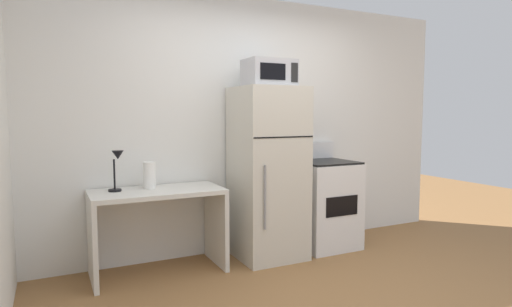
{
  "coord_description": "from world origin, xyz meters",
  "views": [
    {
      "loc": [
        -1.87,
        -2.34,
        1.41
      ],
      "look_at": [
        -0.18,
        1.1,
        1.06
      ],
      "focal_mm": 29.77,
      "sensor_mm": 36.0,
      "label": 1
    }
  ],
  "objects_px": {
    "desk": "(158,215)",
    "desk_lamp": "(117,164)",
    "refrigerator": "(268,173)",
    "oven_range": "(324,203)",
    "microwave": "(269,73)",
    "paper_towel_roll": "(149,175)"
  },
  "relations": [
    {
      "from": "oven_range",
      "to": "refrigerator",
      "type": "bearing_deg",
      "value": -178.42
    },
    {
      "from": "paper_towel_roll",
      "to": "microwave",
      "type": "bearing_deg",
      "value": -7.28
    },
    {
      "from": "paper_towel_roll",
      "to": "microwave",
      "type": "relative_size",
      "value": 0.52
    },
    {
      "from": "desk_lamp",
      "to": "oven_range",
      "type": "xyz_separation_m",
      "value": [
        2.1,
        -0.09,
        -0.52
      ]
    },
    {
      "from": "desk",
      "to": "microwave",
      "type": "distance_m",
      "value": 1.68
    },
    {
      "from": "microwave",
      "to": "desk",
      "type": "bearing_deg",
      "value": 176.98
    },
    {
      "from": "paper_towel_roll",
      "to": "desk_lamp",
      "type": "bearing_deg",
      "value": -176.24
    },
    {
      "from": "desk_lamp",
      "to": "oven_range",
      "type": "height_order",
      "value": "desk_lamp"
    },
    {
      "from": "desk_lamp",
      "to": "refrigerator",
      "type": "xyz_separation_m",
      "value": [
        1.41,
        -0.1,
        -0.15
      ]
    },
    {
      "from": "desk",
      "to": "microwave",
      "type": "relative_size",
      "value": 2.48
    },
    {
      "from": "refrigerator",
      "to": "desk_lamp",
      "type": "bearing_deg",
      "value": 175.74
    },
    {
      "from": "paper_towel_roll",
      "to": "oven_range",
      "type": "relative_size",
      "value": 0.22
    },
    {
      "from": "desk_lamp",
      "to": "refrigerator",
      "type": "height_order",
      "value": "refrigerator"
    },
    {
      "from": "refrigerator",
      "to": "oven_range",
      "type": "bearing_deg",
      "value": 1.58
    },
    {
      "from": "desk_lamp",
      "to": "paper_towel_roll",
      "type": "xyz_separation_m",
      "value": [
        0.28,
        0.02,
        -0.12
      ]
    },
    {
      "from": "refrigerator",
      "to": "microwave",
      "type": "distance_m",
      "value": 0.97
    },
    {
      "from": "desk",
      "to": "oven_range",
      "type": "bearing_deg",
      "value": -0.54
    },
    {
      "from": "oven_range",
      "to": "microwave",
      "type": "bearing_deg",
      "value": -176.66
    },
    {
      "from": "desk",
      "to": "desk_lamp",
      "type": "distance_m",
      "value": 0.57
    },
    {
      "from": "paper_towel_roll",
      "to": "desk",
      "type": "bearing_deg",
      "value": -62.4
    },
    {
      "from": "microwave",
      "to": "desk_lamp",
      "type": "bearing_deg",
      "value": 174.88
    },
    {
      "from": "refrigerator",
      "to": "oven_range",
      "type": "relative_size",
      "value": 1.52
    }
  ]
}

